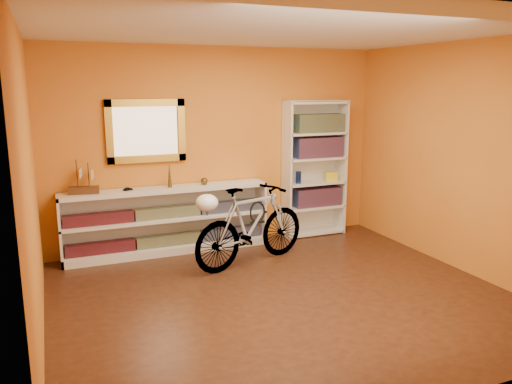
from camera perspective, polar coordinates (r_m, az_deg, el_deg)
name	(u,v)px	position (r m, az deg, el deg)	size (l,w,h in m)	color
floor	(282,297)	(5.30, 2.94, -11.63)	(4.50, 4.00, 0.01)	black
ceiling	(285,30)	(4.88, 3.28, 17.70)	(4.50, 4.00, 0.01)	silver
back_wall	(219,147)	(6.77, -4.22, 5.02)	(4.50, 0.01, 2.60)	orange
left_wall	(29,188)	(4.46, -24.05, 0.39)	(0.01, 4.00, 2.60)	orange
right_wall	(463,158)	(6.23, 22.22, 3.55)	(0.01, 4.00, 2.60)	orange
gilt_mirror	(146,131)	(6.48, -12.21, 6.69)	(0.98, 0.06, 0.78)	olive
wall_socket	(280,218)	(7.28, 2.70, -2.89)	(0.09, 0.01, 0.09)	silver
console_unit	(168,220)	(6.56, -9.87, -3.14)	(2.60, 0.35, 0.85)	silver
cd_row_lower	(169,240)	(6.62, -9.75, -5.31)	(2.50, 0.13, 0.14)	black
cd_row_upper	(168,212)	(6.52, -9.86, -2.25)	(2.50, 0.13, 0.14)	navy
model_ship	(83,177)	(6.30, -18.82, 1.63)	(0.34, 0.13, 0.41)	#422512
toy_car	(128,190)	(6.39, -14.14, 0.18)	(0.00, 0.00, 0.00)	black
bronze_ornament	(170,175)	(6.45, -9.66, 1.93)	(0.06, 0.06, 0.32)	#533E1C
decorative_orb	(204,181)	(6.58, -5.82, 1.22)	(0.09, 0.09, 0.09)	#533E1C
bookcase	(314,169)	(7.21, 6.57, 2.59)	(0.90, 0.30, 1.90)	silver
book_row_a	(317,197)	(7.31, 6.84, -0.52)	(0.70, 0.22, 0.26)	maroon
book_row_b	(318,147)	(7.20, 6.98, 5.01)	(0.70, 0.22, 0.28)	maroon
book_row_c	(319,123)	(7.16, 7.04, 7.67)	(0.70, 0.22, 0.25)	#194B59
travel_mug	(298,177)	(7.09, 4.78, 1.65)	(0.08, 0.08, 0.17)	navy
red_tin	(302,127)	(7.07, 5.13, 7.30)	(0.13, 0.13, 0.16)	#9C2A16
yellow_bag	(331,177)	(7.32, 8.41, 1.73)	(0.17, 0.11, 0.13)	yellow
bicycle	(251,225)	(6.04, -0.53, -3.73)	(1.64, 0.42, 0.96)	silver
helmet	(207,203)	(5.59, -5.53, -1.21)	(0.25, 0.24, 0.19)	white
u_lock	(257,212)	(6.06, 0.17, -2.26)	(0.20, 0.20, 0.02)	black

